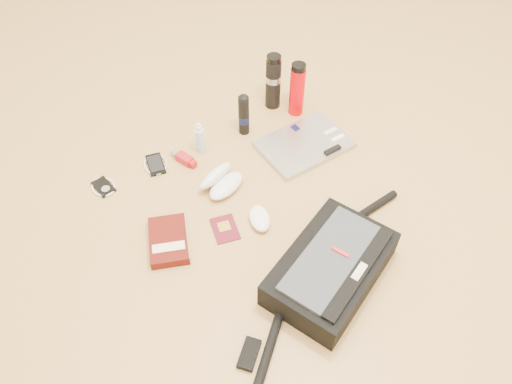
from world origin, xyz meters
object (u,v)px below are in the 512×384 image
Objects in this scene: book at (169,241)px; thermos_red at (297,89)px; messenger_bag at (331,269)px; laptop at (305,144)px; thermos_black at (273,81)px.

book is 0.81m from thermos_red.
book is at bearing -157.75° from thermos_red.
messenger_bag reaches higher than laptop.
thermos_red is (0.74, 0.30, 0.10)m from book.
thermos_black is (0.04, 0.27, 0.11)m from laptop.
messenger_bag is 0.80m from thermos_red.
laptop is (0.29, 0.51, -0.04)m from messenger_bag.
laptop is at bearing -117.23° from thermos_red.
thermos_black is at bearing 53.24° from book.
thermos_red is at bearing 45.78° from book.
thermos_red is (0.05, -0.09, -0.01)m from thermos_black.
thermos_black is at bearing 81.71° from laptop.
thermos_black is (0.34, 0.78, 0.07)m from messenger_bag.
messenger_bag is at bearing -24.61° from book.
laptop is 1.40× the size of thermos_black.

